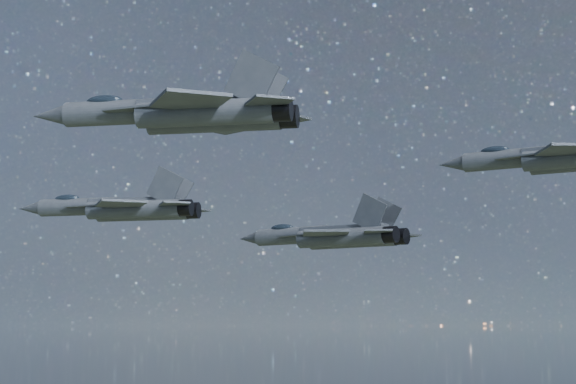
% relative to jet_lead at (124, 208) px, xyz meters
% --- Properties ---
extents(jet_lead, '(19.63, 13.47, 4.93)m').
position_rel_jet_lead_xyz_m(jet_lead, '(0.00, 0.00, 0.00)').
color(jet_lead, '#343A41').
extents(jet_left, '(18.85, 13.14, 4.74)m').
position_rel_jet_lead_xyz_m(jet_left, '(19.48, 6.21, -2.97)').
color(jet_left, '#343A41').
extents(jet_right, '(18.08, 12.31, 4.54)m').
position_rel_jet_lead_xyz_m(jet_right, '(23.38, -26.77, 1.77)').
color(jet_right, '#343A41').
extents(jet_slot, '(18.17, 12.78, 4.59)m').
position_rel_jet_lead_xyz_m(jet_slot, '(41.78, 0.08, 1.90)').
color(jet_slot, '#343A41').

